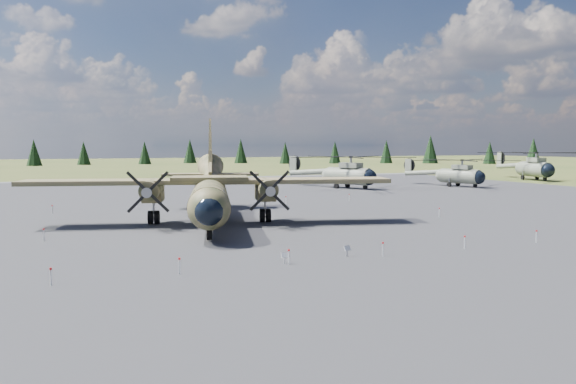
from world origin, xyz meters
name	(u,v)px	position (x,y,z in m)	size (l,w,h in m)	color
ground	(270,227)	(0.00, 0.00, 0.00)	(500.00, 500.00, 0.00)	brown
apron	(233,213)	(0.00, 10.00, 0.00)	(120.00, 120.00, 0.04)	slate
transport_plane	(210,189)	(-3.59, 4.77, 2.84)	(29.76, 26.61, 9.90)	#30371D
helicopter_near	(348,166)	(25.20, 33.09, 3.47)	(25.46, 25.46, 4.90)	gray
helicopter_mid	(459,167)	(43.09, 29.49, 3.07)	(21.38, 21.83, 4.33)	gray
helicopter_far	(534,160)	(67.18, 37.62, 3.74)	(24.92, 26.14, 5.28)	gray
info_placard_left	(285,256)	(-4.14, -13.26, 0.43)	(0.42, 0.19, 0.65)	gray
info_placard_right	(347,249)	(-0.01, -12.82, 0.44)	(0.45, 0.28, 0.66)	gray
barrier_fence	(265,221)	(-0.46, -0.08, 0.51)	(33.12, 29.62, 0.85)	silver
treeline	(215,172)	(-6.21, -6.62, 4.79)	(341.79, 332.81, 10.99)	black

